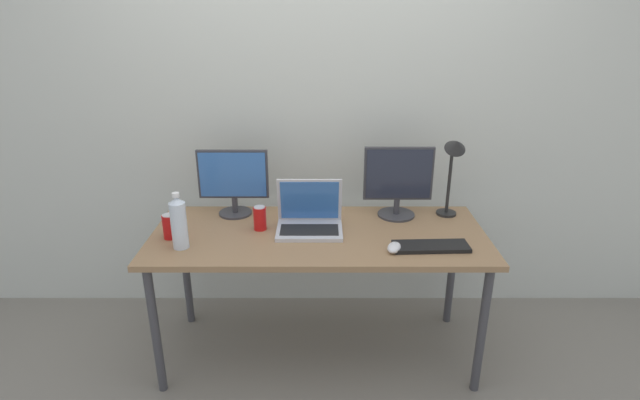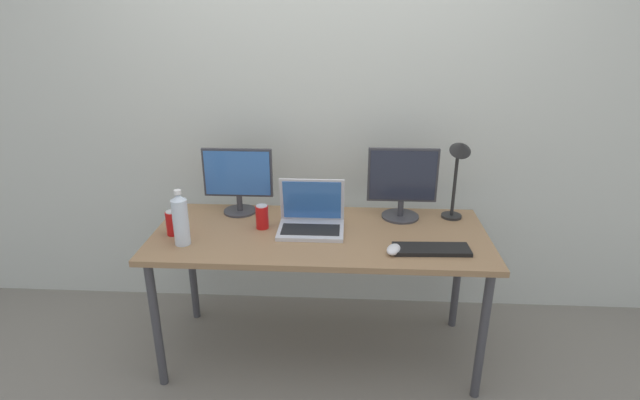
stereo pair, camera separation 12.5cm
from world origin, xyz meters
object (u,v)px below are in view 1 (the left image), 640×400
(laptop_silver, at_px, (311,219))
(mouse_by_keyboard, at_px, (395,248))
(keyboard_main, at_px, (432,247))
(monitor_left, at_px, (235,180))
(monitor_center, at_px, (400,181))
(soda_can_by_laptop, at_px, (171,226))
(soda_can_near_keyboard, at_px, (261,218))
(work_desk, at_px, (320,244))
(water_bottle, at_px, (180,222))
(desk_lamp, at_px, (455,161))

(laptop_silver, bearing_deg, mouse_by_keyboard, -31.53)
(laptop_silver, relative_size, keyboard_main, 0.93)
(monitor_left, distance_m, laptop_silver, 0.48)
(monitor_center, bearing_deg, soda_can_by_laptop, -166.40)
(soda_can_near_keyboard, bearing_deg, monitor_left, 128.47)
(soda_can_by_laptop, bearing_deg, laptop_silver, 8.51)
(work_desk, bearing_deg, monitor_left, 152.10)
(monitor_center, relative_size, soda_can_near_keyboard, 3.11)
(work_desk, xyz_separation_m, monitor_center, (0.43, 0.22, 0.27))
(water_bottle, height_order, soda_can_by_laptop, water_bottle)
(monitor_center, distance_m, mouse_by_keyboard, 0.47)
(work_desk, relative_size, soda_can_by_laptop, 13.55)
(monitor_left, bearing_deg, keyboard_main, -22.82)
(work_desk, distance_m, desk_lamp, 0.83)
(monitor_left, relative_size, mouse_by_keyboard, 3.65)
(work_desk, height_order, laptop_silver, laptop_silver)
(keyboard_main, bearing_deg, water_bottle, 177.19)
(work_desk, distance_m, mouse_by_keyboard, 0.42)
(work_desk, height_order, soda_can_by_laptop, soda_can_by_laptop)
(work_desk, distance_m, soda_can_near_keyboard, 0.33)
(keyboard_main, bearing_deg, monitor_left, 154.91)
(monitor_left, height_order, laptop_silver, monitor_left)
(keyboard_main, height_order, soda_can_near_keyboard, soda_can_near_keyboard)
(monitor_left, relative_size, keyboard_main, 1.06)
(laptop_silver, bearing_deg, work_desk, -42.64)
(work_desk, distance_m, water_bottle, 0.71)
(monitor_center, height_order, mouse_by_keyboard, monitor_center)
(mouse_by_keyboard, distance_m, soda_can_by_laptop, 1.11)
(laptop_silver, relative_size, desk_lamp, 0.71)
(mouse_by_keyboard, height_order, water_bottle, water_bottle)
(mouse_by_keyboard, distance_m, desk_lamp, 0.62)
(soda_can_by_laptop, bearing_deg, mouse_by_keyboard, -7.49)
(monitor_center, bearing_deg, laptop_silver, -159.36)
(water_bottle, xyz_separation_m, soda_can_near_keyboard, (0.36, 0.21, -0.07))
(laptop_silver, bearing_deg, desk_lamp, 11.59)
(monitor_left, bearing_deg, desk_lamp, -2.31)
(monitor_left, distance_m, water_bottle, 0.46)
(work_desk, relative_size, keyboard_main, 4.73)
(monitor_left, bearing_deg, laptop_silver, -25.88)
(soda_can_near_keyboard, height_order, soda_can_by_laptop, same)
(monitor_center, xyz_separation_m, desk_lamp, (0.28, -0.02, 0.12))
(work_desk, xyz_separation_m, soda_can_near_keyboard, (-0.30, 0.04, 0.13))
(monitor_center, xyz_separation_m, soda_can_near_keyboard, (-0.73, -0.18, -0.14))
(mouse_by_keyboard, height_order, soda_can_by_laptop, soda_can_by_laptop)
(soda_can_near_keyboard, distance_m, desk_lamp, 1.06)
(monitor_center, distance_m, laptop_silver, 0.53)
(monitor_left, height_order, monitor_center, monitor_center)
(keyboard_main, relative_size, soda_can_near_keyboard, 2.87)
(monitor_left, height_order, soda_can_by_laptop, monitor_left)
(soda_can_near_keyboard, bearing_deg, water_bottle, -149.78)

